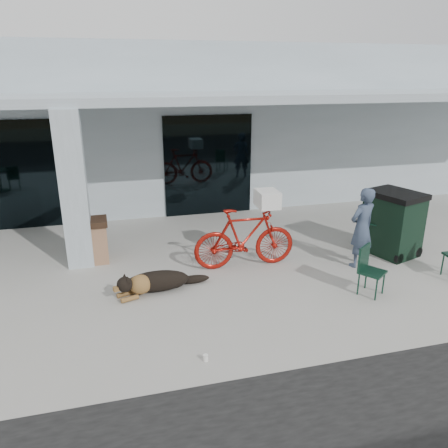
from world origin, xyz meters
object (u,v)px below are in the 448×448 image
object	(u,v)px
cafe_chair_far_a	(372,271)
person	(362,228)
cafe_table_far	(377,235)
trash_receptacle	(95,241)
wheeled_bin	(393,223)
dog	(157,280)
bicycle	(245,238)

from	to	relation	value
cafe_chair_far_a	person	bearing A→B (deg)	33.70
cafe_table_far	trash_receptacle	distance (m)	6.10
person	wheeled_bin	world-z (taller)	person
dog	person	distance (m)	4.15
trash_receptacle	dog	bearing A→B (deg)	-56.57
cafe_table_far	person	xyz separation A→B (m)	(-0.84, -0.66, 0.47)
cafe_chair_far_a	cafe_table_far	bearing A→B (deg)	19.47
dog	person	xyz separation A→B (m)	(4.10, 0.08, 0.60)
bicycle	trash_receptacle	distance (m)	3.09
person	wheeled_bin	xyz separation A→B (m)	(1.01, 0.42, -0.13)
person	wheeled_bin	size ratio (longest dim) A/B	1.19
bicycle	cafe_chair_far_a	world-z (taller)	bicycle
cafe_chair_far_a	wheeled_bin	world-z (taller)	wheeled_bin
cafe_chair_far_a	wheeled_bin	bearing A→B (deg)	12.13
cafe_table_far	wheeled_bin	size ratio (longest dim) A/B	0.54
dog	wheeled_bin	distance (m)	5.16
bicycle	trash_receptacle	xyz separation A→B (m)	(-2.91, 1.02, -0.16)
dog	person	world-z (taller)	person
bicycle	cafe_chair_far_a	size ratio (longest dim) A/B	2.33
cafe_table_far	trash_receptacle	xyz separation A→B (m)	(-6.03, 0.91, 0.12)
person	trash_receptacle	world-z (taller)	person
cafe_chair_far_a	person	distance (m)	1.29
trash_receptacle	cafe_table_far	bearing A→B (deg)	-8.57
cafe_chair_far_a	wheeled_bin	distance (m)	2.16
cafe_table_far	cafe_chair_far_a	size ratio (longest dim) A/B	0.83
bicycle	dog	world-z (taller)	bicycle
cafe_chair_far_a	wheeled_bin	size ratio (longest dim) A/B	0.64
bicycle	dog	size ratio (longest dim) A/B	1.57
bicycle	trash_receptacle	world-z (taller)	bicycle
cafe_table_far	person	size ratio (longest dim) A/B	0.45
trash_receptacle	person	bearing A→B (deg)	-16.82
bicycle	person	bearing A→B (deg)	-102.30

